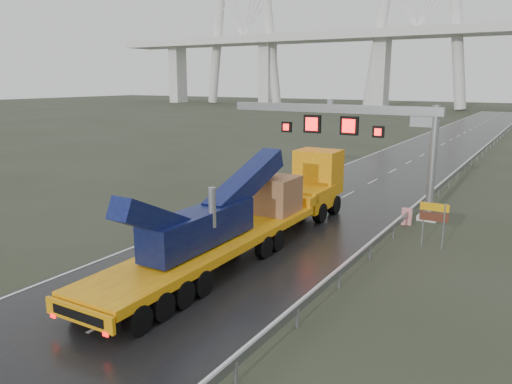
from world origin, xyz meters
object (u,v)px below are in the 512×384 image
Objects in this scene: heavy_haul_truck at (262,207)px; striped_barrier at (406,216)px; sign_gantry at (360,128)px; exit_sign_pair at (434,216)px.

striped_barrier is (5.97, 7.36, -1.43)m from heavy_haul_truck.
sign_gantry is 5.97× the size of exit_sign_pair.
heavy_haul_truck is 9.58m from striped_barrier.
sign_gantry is 0.70× the size of heavy_haul_truck.
sign_gantry reaches higher than exit_sign_pair.
exit_sign_pair is (6.21, -5.56, -3.87)m from sign_gantry.
heavy_haul_truck is at bearing -143.80° from striped_barrier.
striped_barrier is at bearing -25.19° from sign_gantry.
heavy_haul_truck is 8.58× the size of exit_sign_pair.
exit_sign_pair is 4.56m from striped_barrier.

